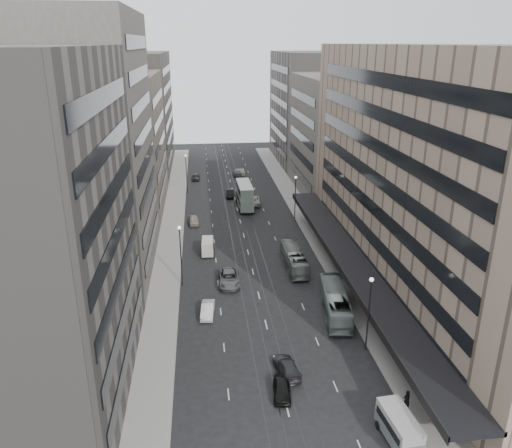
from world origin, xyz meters
name	(u,v)px	position (x,y,z in m)	size (l,w,h in m)	color
ground	(267,329)	(0.00, 0.00, 0.00)	(220.00, 220.00, 0.00)	black
sidewalk_right	(304,216)	(12.00, 37.50, 0.07)	(4.00, 125.00, 0.15)	gray
sidewalk_left	(173,221)	(-12.00, 37.50, 0.07)	(4.00, 125.00, 0.15)	gray
department_store	(435,176)	(21.45, 8.00, 14.95)	(19.20, 60.00, 30.00)	gray
building_right_mid	(337,136)	(21.50, 52.00, 12.00)	(15.00, 28.00, 24.00)	#544E49
building_right_far	(307,108)	(21.50, 82.00, 14.00)	(15.00, 32.00, 28.00)	#68635D
building_left_a	(22,239)	(-21.50, -8.00, 15.00)	(15.00, 28.00, 30.00)	#68635D
building_left_b	(87,149)	(-21.50, 19.00, 17.00)	(15.00, 26.00, 34.00)	#544E49
building_left_c	(119,144)	(-21.50, 46.00, 12.50)	(15.00, 28.00, 25.00)	#776B5C
building_left_d	(138,112)	(-21.50, 79.00, 14.00)	(15.00, 38.00, 28.00)	#68635D
lamp_right_near	(369,305)	(9.70, -5.00, 5.20)	(0.44, 0.44, 8.32)	#262628
lamp_right_far	(295,193)	(9.70, 35.00, 5.20)	(0.44, 0.44, 8.32)	#262628
lamp_left_near	(180,249)	(-9.70, 12.00, 5.20)	(0.44, 0.44, 8.32)	#262628
lamp_left_far	(186,169)	(-9.70, 55.00, 5.20)	(0.44, 0.44, 8.32)	#262628
bus_near	(335,302)	(8.38, 2.51, 1.55)	(2.60, 11.10, 3.09)	gray
bus_far	(294,259)	(5.91, 15.63, 1.41)	(2.38, 10.15, 2.83)	gray
double_decker	(245,195)	(1.50, 43.43, 2.64)	(2.92, 8.99, 4.89)	gray
vw_microbus	(399,427)	(8.18, -17.67, 1.43)	(2.52, 4.93, 2.58)	slate
panel_van	(208,246)	(-6.11, 21.81, 1.31)	(2.00, 3.84, 2.37)	beige
sedan_0	(282,389)	(-0.19, -11.11, 0.67)	(1.58, 3.93, 1.34)	black
sedan_1	(208,310)	(-6.55, 3.88, 0.69)	(1.46, 4.19, 1.38)	white
sedan_2	(229,278)	(-3.54, 11.64, 0.83)	(2.74, 5.95, 1.65)	#5C5C5E
sedan_3	(287,367)	(0.85, -7.96, 0.67)	(1.89, 4.64, 1.35)	#27272A
sedan_4	(194,220)	(-8.29, 35.38, 0.72)	(1.71, 4.24, 1.45)	gray
sedan_5	(230,193)	(-0.82, 51.22, 0.74)	(1.57, 4.51, 1.49)	black
sedan_6	(253,200)	(3.25, 45.66, 0.86)	(2.84, 6.17, 1.71)	silver
sedan_7	(237,173)	(2.07, 68.45, 0.75)	(2.11, 5.20, 1.51)	#5C5C5F
sedan_8	(196,177)	(-7.84, 65.69, 0.72)	(1.69, 4.21, 1.43)	#2A292C
sedan_9	(240,172)	(2.75, 68.88, 0.80)	(1.69, 4.84, 1.60)	#ACA78E
pedestrian	(407,400)	(10.20, -14.37, 1.13)	(0.71, 0.47, 1.95)	black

